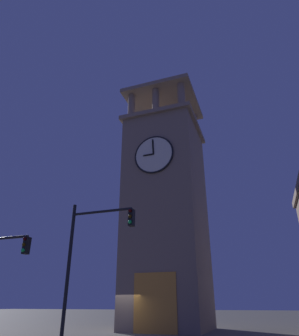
{
  "coord_description": "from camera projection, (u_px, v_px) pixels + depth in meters",
  "views": [
    {
      "loc": [
        -10.03,
        21.91,
        1.85
      ],
      "look_at": [
        -0.66,
        -3.9,
        14.1
      ],
      "focal_mm": 32.76,
      "sensor_mm": 36.0,
      "label": 1
    }
  ],
  "objects": [
    {
      "name": "clocktower",
      "position": [
        167.0,
        211.0,
        27.67
      ],
      "size": [
        6.84,
        7.49,
        24.06
      ],
      "color": "gray",
      "rests_on": "ground_plane"
    },
    {
      "name": "traffic_signal_mid",
      "position": [
        88.0,
        250.0,
        13.58
      ],
      "size": [
        3.18,
        0.41,
        6.23
      ],
      "color": "black",
      "rests_on": "ground_plane"
    },
    {
      "name": "ground_plane",
      "position": [
        121.0,
        334.0,
        21.18
      ],
      "size": [
        200.0,
        200.0,
        0.0
      ],
      "primitive_type": "plane",
      "color": "#56544F"
    }
  ]
}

